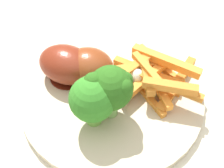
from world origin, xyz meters
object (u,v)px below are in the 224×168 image
at_px(broccoli_floret_front, 93,97).
at_px(chicken_drumstick_far, 91,67).
at_px(dining_table, 154,124).
at_px(chicken_drumstick_near, 69,65).
at_px(dinner_plate, 112,96).
at_px(broccoli_floret_middle, 111,88).
at_px(carrot_fries_pile, 155,75).

bearing_deg(broccoli_floret_front, chicken_drumstick_far, -140.98).
distance_m(dining_table, chicken_drumstick_far, 0.18).
bearing_deg(chicken_drumstick_far, chicken_drumstick_near, -60.02).
bearing_deg(chicken_drumstick_near, dining_table, 124.99).
height_order(dining_table, dinner_plate, dinner_plate).
distance_m(broccoli_floret_middle, carrot_fries_pile, 0.08).
relative_size(dinner_plate, broccoli_floret_middle, 3.23).
height_order(dining_table, broccoli_floret_front, broccoli_floret_front).
bearing_deg(chicken_drumstick_near, dinner_plate, 96.61).
bearing_deg(carrot_fries_pile, dining_table, 167.98).
distance_m(broccoli_floret_front, carrot_fries_pile, 0.10).
xyz_separation_m(broccoli_floret_front, broccoli_floret_middle, (-0.02, 0.01, 0.01)).
height_order(dining_table, carrot_fries_pile, carrot_fries_pile).
bearing_deg(broccoli_floret_middle, broccoli_floret_front, -30.72).
xyz_separation_m(carrot_fries_pile, chicken_drumstick_far, (0.04, -0.08, 0.01)).
xyz_separation_m(dining_table, chicken_drumstick_far, (0.06, -0.08, 0.15)).
xyz_separation_m(broccoli_floret_middle, chicken_drumstick_near, (-0.02, -0.08, -0.03)).
xyz_separation_m(broccoli_floret_front, chicken_drumstick_far, (-0.05, -0.04, -0.02)).
bearing_deg(chicken_drumstick_far, broccoli_floret_front, 39.02).
bearing_deg(dinner_plate, chicken_drumstick_near, -83.39).
distance_m(dining_table, dinner_plate, 0.14).
relative_size(dining_table, chicken_drumstick_far, 9.34).
bearing_deg(broccoli_floret_front, dinner_plate, -174.32).
height_order(broccoli_floret_front, broccoli_floret_middle, broccoli_floret_middle).
relative_size(broccoli_floret_front, carrot_fries_pile, 0.51).
xyz_separation_m(broccoli_floret_middle, chicken_drumstick_far, (-0.03, -0.06, -0.03)).
xyz_separation_m(broccoli_floret_middle, carrot_fries_pile, (-0.07, 0.02, -0.03)).
relative_size(broccoli_floret_front, chicken_drumstick_near, 0.53).
bearing_deg(carrot_fries_pile, chicken_drumstick_far, -62.55).
relative_size(carrot_fries_pile, chicken_drumstick_far, 1.23).
xyz_separation_m(dinner_plate, broccoli_floret_front, (0.05, 0.00, 0.05)).
relative_size(dining_table, chicken_drumstick_near, 7.77).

